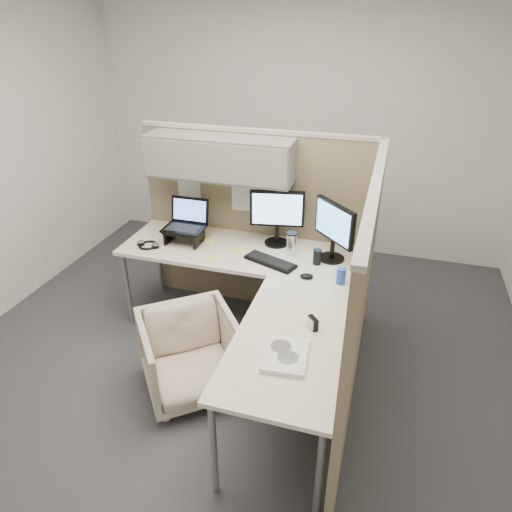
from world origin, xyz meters
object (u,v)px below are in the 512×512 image
(desk, at_px, (254,284))
(keyboard, at_px, (270,262))
(monitor_left, at_px, (277,213))
(office_chair, at_px, (190,352))

(desk, height_order, keyboard, keyboard)
(desk, bearing_deg, keyboard, 79.00)
(desk, distance_m, keyboard, 0.27)
(monitor_left, height_order, keyboard, monitor_left)
(office_chair, bearing_deg, desk, 14.91)
(office_chair, distance_m, keyboard, 0.91)
(desk, relative_size, keyboard, 4.79)
(desk, distance_m, monitor_left, 0.68)
(desk, distance_m, office_chair, 0.67)
(office_chair, bearing_deg, monitor_left, 33.22)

